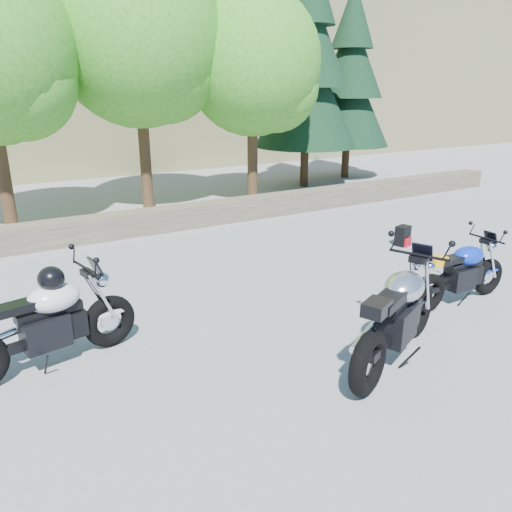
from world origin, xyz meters
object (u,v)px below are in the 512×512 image
at_px(white_bike, 45,321).
at_px(backpack, 403,236).
at_px(blue_bike, 462,274).
at_px(silver_bike, 398,316).

bearing_deg(white_bike, backpack, -1.02).
height_order(blue_bike, backpack, blue_bike).
bearing_deg(white_bike, silver_bike, -39.82).
bearing_deg(silver_bike, white_bike, 127.39).
xyz_separation_m(white_bike, backpack, (6.93, 1.31, -0.39)).
distance_m(blue_bike, backpack, 2.83).
distance_m(silver_bike, white_bike, 3.99).
relative_size(blue_bike, backpack, 4.64).
height_order(silver_bike, backpack, silver_bike).
xyz_separation_m(silver_bike, backpack, (3.42, 3.18, -0.37)).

